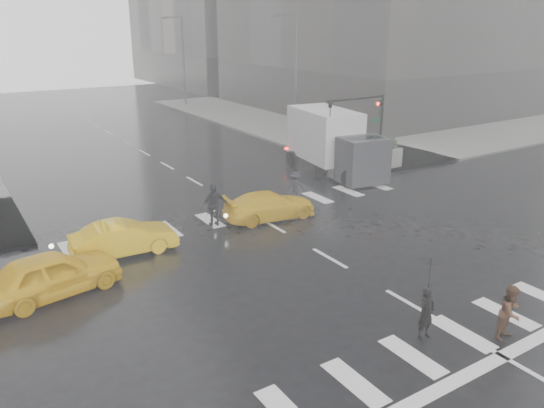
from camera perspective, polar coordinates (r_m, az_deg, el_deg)
ground at (r=20.02m, az=6.23°, el=-5.82°), size 120.00×120.00×0.00m
sidewalk_ne at (r=45.03m, az=11.84°, el=8.01°), size 35.00×35.00×0.15m
road_markings at (r=20.01m, az=6.23°, el=-5.80°), size 18.00×48.00×0.01m
traffic_signal_pole at (r=30.58m, az=10.35°, el=9.02°), size 4.45×0.42×4.50m
street_lamp_near at (r=39.26m, az=2.42°, el=14.01°), size 2.15×0.22×9.00m
street_lamp_far at (r=56.77m, az=-9.64°, el=15.31°), size 2.15×0.22×9.00m
planter_west at (r=29.89m, az=7.01°, el=4.57°), size 1.10×1.10×1.80m
planter_mid at (r=31.17m, az=9.87°, el=5.03°), size 1.10×1.10×1.80m
planter_east at (r=32.52m, az=12.49°, el=5.44°), size 1.10×1.10×1.80m
pedestrian_black at (r=15.09m, az=16.59°, el=-8.22°), size 0.96×0.98×2.43m
pedestrian_brown at (r=16.26m, az=24.28°, el=-10.57°), size 0.87×0.73×1.60m
pedestrian_far_a at (r=22.79m, az=-6.24°, el=-0.12°), size 1.17×0.80×1.88m
pedestrian_far_b at (r=25.89m, az=2.55°, el=1.89°), size 1.11×0.99×1.50m
taxi_front at (r=18.47m, az=-22.60°, el=-6.96°), size 4.57×2.47×1.48m
taxi_mid at (r=20.78m, az=-15.65°, el=-3.55°), size 4.00×1.61×1.29m
taxi_rear at (r=23.63m, az=-0.26°, el=-0.14°), size 3.90×2.15×1.22m
box_truck at (r=30.68m, az=6.70°, el=6.75°), size 2.53×6.75×3.59m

